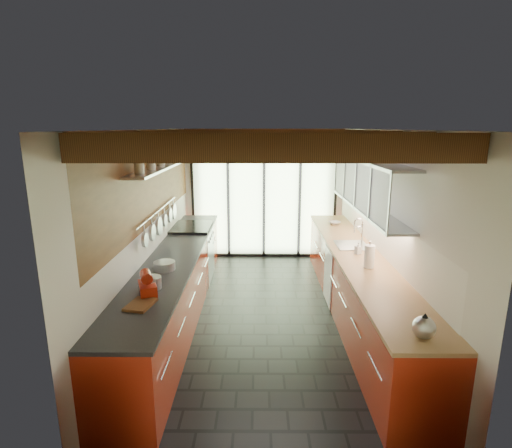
# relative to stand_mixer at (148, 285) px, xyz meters

# --- Properties ---
(ground) EXTENTS (5.50, 5.50, 0.00)m
(ground) POSITION_rel_stand_mixer_xyz_m (1.27, 1.39, -1.03)
(ground) COLOR black
(ground) RESTS_ON ground
(room_shell) EXTENTS (5.50, 5.50, 5.50)m
(room_shell) POSITION_rel_stand_mixer_xyz_m (1.27, 1.39, 0.63)
(room_shell) COLOR silver
(room_shell) RESTS_ON ground
(ceiling_beams) EXTENTS (3.14, 5.06, 4.90)m
(ceiling_beams) POSITION_rel_stand_mixer_xyz_m (1.27, 1.77, 1.44)
(ceiling_beams) COLOR #593316
(ceiling_beams) RESTS_ON ground
(glass_door) EXTENTS (2.95, 0.10, 2.90)m
(glass_door) POSITION_rel_stand_mixer_xyz_m (1.27, 4.08, 0.63)
(glass_door) COLOR #C6EAAD
(glass_door) RESTS_ON ground
(left_counter) EXTENTS (0.68, 5.00, 0.92)m
(left_counter) POSITION_rel_stand_mixer_xyz_m (-0.01, 1.39, -0.57)
(left_counter) COLOR #AA2713
(left_counter) RESTS_ON ground
(range_stove) EXTENTS (0.66, 0.90, 0.97)m
(range_stove) POSITION_rel_stand_mixer_xyz_m (-0.01, 2.84, -0.56)
(range_stove) COLOR silver
(range_stove) RESTS_ON ground
(right_counter) EXTENTS (0.68, 5.00, 0.92)m
(right_counter) POSITION_rel_stand_mixer_xyz_m (2.54, 1.39, -0.57)
(right_counter) COLOR #AA2713
(right_counter) RESTS_ON ground
(sink_assembly) EXTENTS (0.45, 0.52, 0.43)m
(sink_assembly) POSITION_rel_stand_mixer_xyz_m (2.56, 1.79, -0.07)
(sink_assembly) COLOR silver
(sink_assembly) RESTS_ON right_counter
(upper_cabinets_right) EXTENTS (0.34, 3.00, 3.00)m
(upper_cabinets_right) POSITION_rel_stand_mixer_xyz_m (2.70, 1.69, 0.82)
(upper_cabinets_right) COLOR silver
(upper_cabinets_right) RESTS_ON ground
(left_wall_fixtures) EXTENTS (0.28, 2.60, 0.96)m
(left_wall_fixtures) POSITION_rel_stand_mixer_xyz_m (-0.20, 1.64, 0.78)
(left_wall_fixtures) COLOR silver
(left_wall_fixtures) RESTS_ON ground
(stand_mixer) EXTENTS (0.27, 0.34, 0.27)m
(stand_mixer) POSITION_rel_stand_mixer_xyz_m (0.00, 0.00, 0.00)
(stand_mixer) COLOR #B0220E
(stand_mixer) RESTS_ON left_counter
(pot_large) EXTENTS (0.24, 0.24, 0.13)m
(pot_large) POSITION_rel_stand_mixer_xyz_m (0.00, 0.16, -0.04)
(pot_large) COLOR silver
(pot_large) RESTS_ON left_counter
(pot_small) EXTENTS (0.35, 0.35, 0.10)m
(pot_small) POSITION_rel_stand_mixer_xyz_m (0.00, 0.75, -0.06)
(pot_small) COLOR silver
(pot_small) RESTS_ON left_counter
(cutting_board) EXTENTS (0.29, 0.36, 0.03)m
(cutting_board) POSITION_rel_stand_mixer_xyz_m (0.00, -0.28, -0.09)
(cutting_board) COLOR brown
(cutting_board) RESTS_ON left_counter
(kettle) EXTENTS (0.25, 0.27, 0.23)m
(kettle) POSITION_rel_stand_mixer_xyz_m (2.54, -0.86, -0.01)
(kettle) COLOR silver
(kettle) RESTS_ON right_counter
(paper_towel) EXTENTS (0.16, 0.16, 0.35)m
(paper_towel) POSITION_rel_stand_mixer_xyz_m (2.54, 0.84, 0.04)
(paper_towel) COLOR white
(paper_towel) RESTS_ON right_counter
(soap_bottle) EXTENTS (0.10, 0.10, 0.17)m
(soap_bottle) POSITION_rel_stand_mixer_xyz_m (2.54, 1.40, -0.02)
(soap_bottle) COLOR silver
(soap_bottle) RESTS_ON right_counter
(bowl) EXTENTS (0.26, 0.26, 0.05)m
(bowl) POSITION_rel_stand_mixer_xyz_m (2.54, 3.14, -0.08)
(bowl) COLOR silver
(bowl) RESTS_ON right_counter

